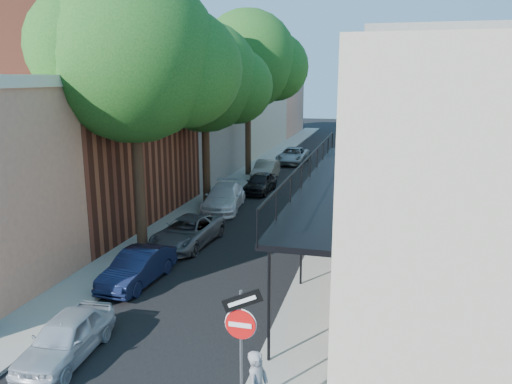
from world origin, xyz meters
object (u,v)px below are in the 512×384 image
Objects in this scene: oak_near at (146,60)px; parked_car_e at (260,183)px; sign_post at (241,329)px; oak_far at (255,62)px; parked_car_c at (187,232)px; parked_car_f at (266,170)px; oak_mid at (212,80)px; parked_car_a at (66,337)px; parked_car_b at (138,268)px; parked_car_d at (224,197)px; parked_car_g at (293,156)px.

oak_near reaches higher than parked_car_e.
oak_far is at bearing 103.91° from sign_post.
parked_car_f reaches higher than parked_car_c.
parked_car_a is (1.51, -16.25, -6.47)m from oak_mid.
parked_car_f is at bearing 101.04° from parked_car_e.
parked_car_b is at bearing 92.03° from parked_car_a.
oak_near is 3.33× the size of parked_car_a.
sign_post is 11.63m from parked_car_c.
parked_car_f is at bearing 102.14° from sign_post.
parked_car_d is at bearing -93.64° from parked_car_f.
parked_car_e is (-4.78, 20.90, -1.40)m from sign_post.
oak_near is 17.01m from oak_far.
parked_car_b is 10.48m from parked_car_d.
oak_far is at bearing 87.47° from parked_car_d.
sign_post is at bearing -14.70° from parked_car_a.
oak_near is 3.07× the size of parked_car_e.
oak_mid reaches higher than parked_car_a.
parked_car_g is (0.07, 11.27, 0.04)m from parked_car_e.
oak_near reaches higher than parked_car_g.
parked_car_d is 1.16× the size of parked_car_f.
parked_car_d is (-0.32, 6.15, 0.07)m from parked_car_c.
parked_car_d is (-0.65, 15.36, 0.10)m from parked_car_a.
sign_post is 0.29× the size of oak_mid.
oak_mid reaches higher than parked_car_g.
parked_car_c is at bearing -90.72° from parked_car_e.
parked_car_g is (0.69, 21.96, 0.06)m from parked_car_c.
parked_car_f is (1.12, -1.20, -7.59)m from oak_far.
parked_car_d is 8.74m from parked_car_f.
parked_car_c reaches higher than parked_car_a.
parked_car_d reaches higher than parked_car_g.
parked_car_a is 0.78× the size of parked_car_c.
parked_car_d is (0.80, -9.93, -7.57)m from oak_far.
oak_mid is 2.32× the size of parked_car_c.
parked_car_c is at bearing -94.19° from parked_car_d.
oak_far reaches higher than parked_car_b.
parked_car_f is (-5.40, 25.09, -1.37)m from sign_post.
parked_car_c is 1.08× the size of parked_car_f.
oak_far reaches higher than parked_car_c.
parked_car_c is at bearing 88.55° from parked_car_a.
parked_car_g reaches higher than parked_car_f.
oak_near is 17.41m from parked_car_f.
oak_far is at bearing -105.94° from parked_car_g.
sign_post is at bearing -74.54° from parked_car_e.
parked_car_e is 0.77× the size of parked_car_g.
sign_post is 25.70m from parked_car_f.
parked_car_c reaches higher than parked_car_b.
parked_car_b is 0.83× the size of parked_car_c.
oak_mid reaches higher than parked_car_b.
parked_car_e is at bearing -89.21° from parked_car_g.
sign_post is 17.38m from parked_car_d.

